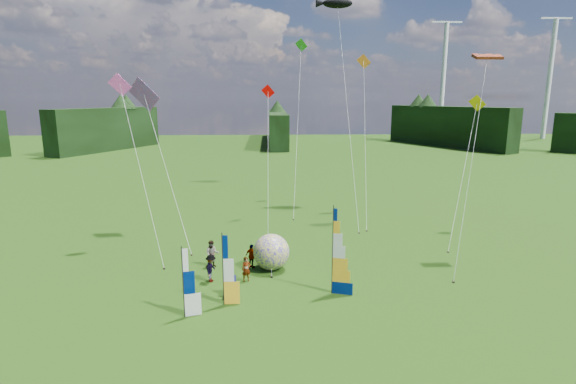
{
  "coord_description": "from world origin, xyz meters",
  "views": [
    {
      "loc": [
        -2.04,
        -20.68,
        10.75
      ],
      "look_at": [
        -1.0,
        4.0,
        5.5
      ],
      "focal_mm": 28.0,
      "sensor_mm": 36.0,
      "label": 1
    }
  ],
  "objects_px": {
    "spectator_a": "(246,269)",
    "side_banner_far": "(183,283)",
    "spectator_d": "(252,256)",
    "camp_chair": "(230,287)",
    "bol_inflatable": "(271,252)",
    "spectator_c": "(211,268)",
    "spectator_b": "(212,254)",
    "side_banner_left": "(223,270)",
    "feather_banner_main": "(333,252)",
    "kite_whale": "(347,97)"
  },
  "relations": [
    {
      "from": "spectator_b",
      "to": "bol_inflatable",
      "type": "bearing_deg",
      "value": -12.62
    },
    {
      "from": "spectator_a",
      "to": "camp_chair",
      "type": "relative_size",
      "value": 1.32
    },
    {
      "from": "side_banner_left",
      "to": "spectator_b",
      "type": "distance_m",
      "value": 5.66
    },
    {
      "from": "spectator_d",
      "to": "kite_whale",
      "type": "distance_m",
      "value": 18.75
    },
    {
      "from": "bol_inflatable",
      "to": "spectator_d",
      "type": "relative_size",
      "value": 1.47
    },
    {
      "from": "spectator_d",
      "to": "camp_chair",
      "type": "relative_size",
      "value": 1.37
    },
    {
      "from": "side_banner_left",
      "to": "spectator_c",
      "type": "height_order",
      "value": "side_banner_left"
    },
    {
      "from": "spectator_b",
      "to": "camp_chair",
      "type": "height_order",
      "value": "spectator_b"
    },
    {
      "from": "bol_inflatable",
      "to": "kite_whale",
      "type": "distance_m",
      "value": 18.25
    },
    {
      "from": "spectator_a",
      "to": "spectator_b",
      "type": "relative_size",
      "value": 0.85
    },
    {
      "from": "side_banner_left",
      "to": "spectator_a",
      "type": "distance_m",
      "value": 3.4
    },
    {
      "from": "side_banner_far",
      "to": "spectator_b",
      "type": "relative_size",
      "value": 2.02
    },
    {
      "from": "side_banner_far",
      "to": "kite_whale",
      "type": "relative_size",
      "value": 0.17
    },
    {
      "from": "bol_inflatable",
      "to": "camp_chair",
      "type": "bearing_deg",
      "value": -119.68
    },
    {
      "from": "feather_banner_main",
      "to": "spectator_c",
      "type": "bearing_deg",
      "value": -179.34
    },
    {
      "from": "side_banner_far",
      "to": "spectator_a",
      "type": "xyz_separation_m",
      "value": [
        2.86,
        4.32,
        -1.03
      ]
    },
    {
      "from": "spectator_d",
      "to": "camp_chair",
      "type": "distance_m",
      "value": 4.38
    },
    {
      "from": "spectator_a",
      "to": "spectator_c",
      "type": "relative_size",
      "value": 0.9
    },
    {
      "from": "spectator_a",
      "to": "spectator_b",
      "type": "xyz_separation_m",
      "value": [
        -2.3,
        2.39,
        0.13
      ]
    },
    {
      "from": "spectator_a",
      "to": "kite_whale",
      "type": "distance_m",
      "value": 20.46
    },
    {
      "from": "bol_inflatable",
      "to": "spectator_d",
      "type": "height_order",
      "value": "bol_inflatable"
    },
    {
      "from": "bol_inflatable",
      "to": "spectator_c",
      "type": "bearing_deg",
      "value": -153.06
    },
    {
      "from": "side_banner_far",
      "to": "spectator_a",
      "type": "relative_size",
      "value": 2.38
    },
    {
      "from": "feather_banner_main",
      "to": "kite_whale",
      "type": "distance_m",
      "value": 19.8
    },
    {
      "from": "side_banner_far",
      "to": "spectator_a",
      "type": "height_order",
      "value": "side_banner_far"
    },
    {
      "from": "spectator_b",
      "to": "spectator_d",
      "type": "bearing_deg",
      "value": -10.32
    },
    {
      "from": "side_banner_left",
      "to": "spectator_c",
      "type": "relative_size",
      "value": 2.29
    },
    {
      "from": "spectator_b",
      "to": "camp_chair",
      "type": "bearing_deg",
      "value": -75.59
    },
    {
      "from": "kite_whale",
      "to": "spectator_d",
      "type": "bearing_deg",
      "value": -99.54
    },
    {
      "from": "side_banner_far",
      "to": "spectator_b",
      "type": "distance_m",
      "value": 6.8
    },
    {
      "from": "feather_banner_main",
      "to": "side_banner_left",
      "type": "bearing_deg",
      "value": -152.95
    },
    {
      "from": "spectator_c",
      "to": "camp_chair",
      "type": "height_order",
      "value": "spectator_c"
    },
    {
      "from": "side_banner_left",
      "to": "kite_whale",
      "type": "height_order",
      "value": "kite_whale"
    },
    {
      "from": "spectator_a",
      "to": "side_banner_far",
      "type": "bearing_deg",
      "value": -145.61
    },
    {
      "from": "feather_banner_main",
      "to": "spectator_b",
      "type": "bearing_deg",
      "value": 165.17
    },
    {
      "from": "feather_banner_main",
      "to": "spectator_a",
      "type": "distance_m",
      "value": 5.47
    },
    {
      "from": "spectator_a",
      "to": "spectator_c",
      "type": "height_order",
      "value": "spectator_c"
    },
    {
      "from": "side_banner_left",
      "to": "feather_banner_main",
      "type": "bearing_deg",
      "value": 10.0
    },
    {
      "from": "side_banner_left",
      "to": "bol_inflatable",
      "type": "height_order",
      "value": "side_banner_left"
    },
    {
      "from": "spectator_d",
      "to": "kite_whale",
      "type": "relative_size",
      "value": 0.07
    },
    {
      "from": "kite_whale",
      "to": "bol_inflatable",
      "type": "bearing_deg",
      "value": -95.01
    },
    {
      "from": "spectator_a",
      "to": "bol_inflatable",
      "type": "bearing_deg",
      "value": 28.7
    },
    {
      "from": "side_banner_far",
      "to": "bol_inflatable",
      "type": "relative_size",
      "value": 1.55
    },
    {
      "from": "side_banner_far",
      "to": "feather_banner_main",
      "type": "bearing_deg",
      "value": 3.19
    },
    {
      "from": "side_banner_left",
      "to": "spectator_b",
      "type": "xyz_separation_m",
      "value": [
        -1.27,
        5.42,
        -1.03
      ]
    },
    {
      "from": "feather_banner_main",
      "to": "spectator_c",
      "type": "relative_size",
      "value": 2.94
    },
    {
      "from": "spectator_b",
      "to": "spectator_c",
      "type": "xyz_separation_m",
      "value": [
        0.22,
        -2.37,
        -0.05
      ]
    },
    {
      "from": "side_banner_left",
      "to": "spectator_a",
      "type": "xyz_separation_m",
      "value": [
        1.04,
        3.02,
        -1.16
      ]
    },
    {
      "from": "kite_whale",
      "to": "feather_banner_main",
      "type": "bearing_deg",
      "value": -79.97
    },
    {
      "from": "side_banner_far",
      "to": "spectator_b",
      "type": "xyz_separation_m",
      "value": [
        0.56,
        6.72,
        -0.9
      ]
    }
  ]
}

